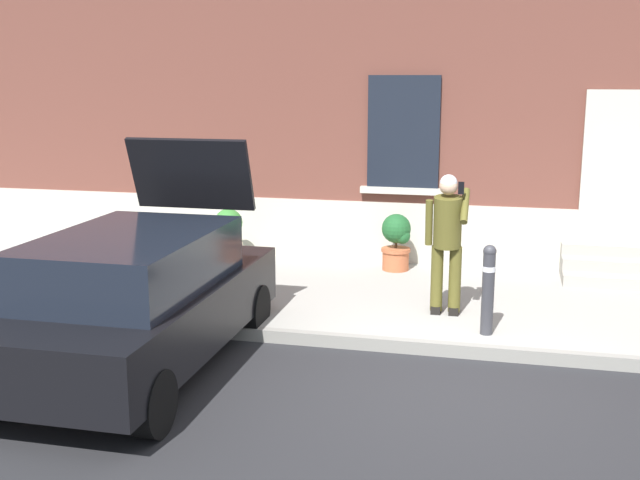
{
  "coord_description": "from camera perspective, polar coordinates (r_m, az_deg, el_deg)",
  "views": [
    {
      "loc": [
        0.56,
        -7.39,
        3.07
      ],
      "look_at": [
        -1.57,
        1.6,
        1.1
      ],
      "focal_mm": 43.87,
      "sensor_mm": 36.0,
      "label": 1
    }
  ],
  "objects": [
    {
      "name": "sidewalk",
      "position": [
        10.63,
        9.82,
        -4.5
      ],
      "size": [
        24.0,
        3.6,
        0.15
      ],
      "primitive_type": "cube",
      "color": "#99968E",
      "rests_on": "ground"
    },
    {
      "name": "planter_cream",
      "position": [
        12.32,
        -6.64,
        0.41
      ],
      "size": [
        0.44,
        0.44,
        0.86
      ],
      "color": "beige",
      "rests_on": "sidewalk"
    },
    {
      "name": "hatchback_car_black",
      "position": [
        8.33,
        -13.08,
        -4.11
      ],
      "size": [
        1.8,
        4.07,
        2.34
      ],
      "color": "black",
      "rests_on": "ground"
    },
    {
      "name": "ground_plane",
      "position": [
        8.02,
        8.47,
        -10.61
      ],
      "size": [
        80.0,
        80.0,
        0.0
      ],
      "primitive_type": "plane",
      "color": "#232326"
    },
    {
      "name": "curb_edge",
      "position": [
        8.87,
        9.03,
        -7.86
      ],
      "size": [
        24.0,
        0.12,
        0.15
      ],
      "primitive_type": "cube",
      "color": "gray",
      "rests_on": "ground"
    },
    {
      "name": "bollard_far_left",
      "position": [
        9.63,
        -7.15,
        -2.22
      ],
      "size": [
        0.15,
        0.15,
        1.04
      ],
      "color": "#333338",
      "rests_on": "sidewalk"
    },
    {
      "name": "bollard_near_person",
      "position": [
        9.05,
        12.17,
        -3.33
      ],
      "size": [
        0.15,
        0.15,
        1.04
      ],
      "color": "#333338",
      "rests_on": "sidewalk"
    },
    {
      "name": "person_on_phone",
      "position": [
        9.59,
        9.25,
        0.34
      ],
      "size": [
        0.51,
        0.48,
        1.75
      ],
      "rotation": [
        0.0,
        0.0,
        0.04
      ],
      "color": "#514C1E",
      "rests_on": "sidewalk"
    },
    {
      "name": "planter_terracotta",
      "position": [
        11.83,
        5.6,
        -0.04
      ],
      "size": [
        0.44,
        0.44,
        0.86
      ],
      "color": "#B25B38",
      "rests_on": "sidewalk"
    },
    {
      "name": "building_facade",
      "position": [
        12.7,
        11.21,
        14.79
      ],
      "size": [
        24.0,
        1.52,
        7.5
      ],
      "color": "brown",
      "rests_on": "ground"
    },
    {
      "name": "entrance_stoop",
      "position": [
        12.05,
        20.97,
        -1.89
      ],
      "size": [
        1.6,
        0.96,
        0.48
      ],
      "color": "#9E998E",
      "rests_on": "sidewalk"
    }
  ]
}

